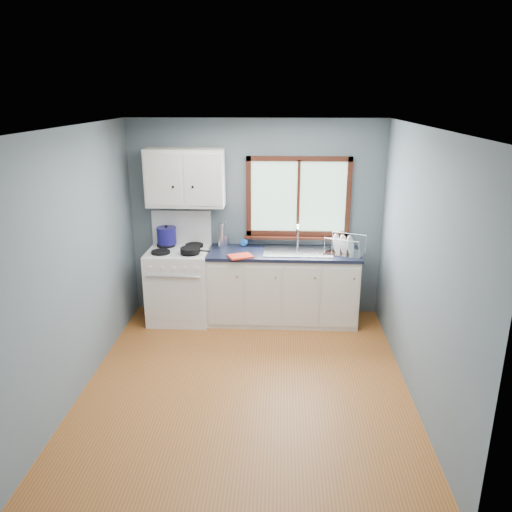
{
  "coord_description": "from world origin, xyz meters",
  "views": [
    {
      "loc": [
        0.32,
        -4.38,
        2.77
      ],
      "look_at": [
        0.05,
        0.9,
        1.05
      ],
      "focal_mm": 35.0,
      "sensor_mm": 36.0,
      "label": 1
    }
  ],
  "objects_px": {
    "gas_range": "(180,282)",
    "sink": "(298,257)",
    "base_cabinets": "(282,290)",
    "stockpot": "(167,235)",
    "skillet": "(191,250)",
    "dish_rack": "(344,249)",
    "utensil_crock": "(224,240)",
    "thermos": "(221,236)"
  },
  "relations": [
    {
      "from": "gas_range",
      "to": "thermos",
      "type": "bearing_deg",
      "value": 13.84
    },
    {
      "from": "sink",
      "to": "thermos",
      "type": "height_order",
      "value": "thermos"
    },
    {
      "from": "sink",
      "to": "utensil_crock",
      "type": "bearing_deg",
      "value": 167.01
    },
    {
      "from": "sink",
      "to": "thermos",
      "type": "xyz_separation_m",
      "value": [
        -0.96,
        0.11,
        0.22
      ]
    },
    {
      "from": "stockpot",
      "to": "skillet",
      "type": "bearing_deg",
      "value": -42.2
    },
    {
      "from": "sink",
      "to": "dish_rack",
      "type": "height_order",
      "value": "sink"
    },
    {
      "from": "gas_range",
      "to": "sink",
      "type": "bearing_deg",
      "value": 0.71
    },
    {
      "from": "base_cabinets",
      "to": "stockpot",
      "type": "bearing_deg",
      "value": 174.66
    },
    {
      "from": "skillet",
      "to": "dish_rack",
      "type": "distance_m",
      "value": 1.86
    },
    {
      "from": "sink",
      "to": "stockpot",
      "type": "relative_size",
      "value": 2.85
    },
    {
      "from": "skillet",
      "to": "dish_rack",
      "type": "height_order",
      "value": "dish_rack"
    },
    {
      "from": "skillet",
      "to": "stockpot",
      "type": "bearing_deg",
      "value": 150.07
    },
    {
      "from": "base_cabinets",
      "to": "stockpot",
      "type": "relative_size",
      "value": 6.28
    },
    {
      "from": "base_cabinets",
      "to": "dish_rack",
      "type": "xyz_separation_m",
      "value": [
        0.74,
        -0.03,
        0.57
      ]
    },
    {
      "from": "gas_range",
      "to": "skillet",
      "type": "height_order",
      "value": "gas_range"
    },
    {
      "from": "gas_range",
      "to": "thermos",
      "type": "relative_size",
      "value": 4.31
    },
    {
      "from": "base_cabinets",
      "to": "utensil_crock",
      "type": "relative_size",
      "value": 5.29
    },
    {
      "from": "gas_range",
      "to": "skillet",
      "type": "relative_size",
      "value": 3.53
    },
    {
      "from": "dish_rack",
      "to": "stockpot",
      "type": "bearing_deg",
      "value": -161.27
    },
    {
      "from": "stockpot",
      "to": "dish_rack",
      "type": "xyz_separation_m",
      "value": [
        2.22,
        -0.17,
        -0.09
      ]
    },
    {
      "from": "gas_range",
      "to": "utensil_crock",
      "type": "distance_m",
      "value": 0.78
    },
    {
      "from": "sink",
      "to": "dish_rack",
      "type": "distance_m",
      "value": 0.58
    },
    {
      "from": "thermos",
      "to": "gas_range",
      "type": "bearing_deg",
      "value": -166.16
    },
    {
      "from": "gas_range",
      "to": "stockpot",
      "type": "xyz_separation_m",
      "value": [
        -0.17,
        0.16,
        0.58
      ]
    },
    {
      "from": "stockpot",
      "to": "utensil_crock",
      "type": "xyz_separation_m",
      "value": [
        0.72,
        0.08,
        -0.08
      ]
    },
    {
      "from": "skillet",
      "to": "stockpot",
      "type": "relative_size",
      "value": 1.31
    },
    {
      "from": "skillet",
      "to": "utensil_crock",
      "type": "height_order",
      "value": "utensil_crock"
    },
    {
      "from": "skillet",
      "to": "stockpot",
      "type": "distance_m",
      "value": 0.49
    },
    {
      "from": "stockpot",
      "to": "utensil_crock",
      "type": "bearing_deg",
      "value": 6.02
    },
    {
      "from": "utensil_crock",
      "to": "thermos",
      "type": "height_order",
      "value": "utensil_crock"
    },
    {
      "from": "dish_rack",
      "to": "skillet",
      "type": "bearing_deg",
      "value": -152.12
    },
    {
      "from": "skillet",
      "to": "stockpot",
      "type": "xyz_separation_m",
      "value": [
        -0.36,
        0.33,
        0.08
      ]
    },
    {
      "from": "dish_rack",
      "to": "sink",
      "type": "bearing_deg",
      "value": -160.28
    },
    {
      "from": "skillet",
      "to": "thermos",
      "type": "relative_size",
      "value": 1.22
    },
    {
      "from": "gas_range",
      "to": "skillet",
      "type": "distance_m",
      "value": 0.55
    },
    {
      "from": "thermos",
      "to": "base_cabinets",
      "type": "bearing_deg",
      "value": -8.04
    },
    {
      "from": "base_cabinets",
      "to": "sink",
      "type": "height_order",
      "value": "sink"
    },
    {
      "from": "base_cabinets",
      "to": "utensil_crock",
      "type": "distance_m",
      "value": 0.97
    },
    {
      "from": "skillet",
      "to": "stockpot",
      "type": "height_order",
      "value": "stockpot"
    },
    {
      "from": "utensil_crock",
      "to": "dish_rack",
      "type": "bearing_deg",
      "value": -9.45
    },
    {
      "from": "stockpot",
      "to": "thermos",
      "type": "distance_m",
      "value": 0.69
    },
    {
      "from": "sink",
      "to": "thermos",
      "type": "distance_m",
      "value": 0.99
    }
  ]
}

